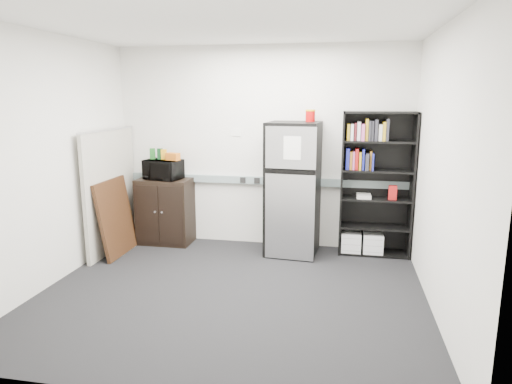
% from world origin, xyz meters
% --- Properties ---
extents(floor, '(4.00, 4.00, 0.00)m').
position_xyz_m(floor, '(0.00, 0.00, 0.00)').
color(floor, black).
rests_on(floor, ground).
extents(wall_back, '(4.00, 0.02, 2.70)m').
position_xyz_m(wall_back, '(0.00, 1.75, 1.35)').
color(wall_back, silver).
rests_on(wall_back, floor).
extents(wall_right, '(0.02, 3.50, 2.70)m').
position_xyz_m(wall_right, '(2.00, 0.00, 1.35)').
color(wall_right, silver).
rests_on(wall_right, floor).
extents(wall_left, '(0.02, 3.50, 2.70)m').
position_xyz_m(wall_left, '(-2.00, 0.00, 1.35)').
color(wall_left, silver).
rests_on(wall_left, floor).
extents(ceiling, '(4.00, 3.50, 0.02)m').
position_xyz_m(ceiling, '(0.00, 0.00, 2.70)').
color(ceiling, white).
rests_on(ceiling, wall_back).
extents(electrical_raceway, '(3.92, 0.05, 0.10)m').
position_xyz_m(electrical_raceway, '(0.00, 1.72, 0.90)').
color(electrical_raceway, gray).
rests_on(electrical_raceway, wall_back).
extents(wall_note, '(0.14, 0.00, 0.10)m').
position_xyz_m(wall_note, '(-0.35, 1.74, 1.55)').
color(wall_note, white).
rests_on(wall_note, wall_back).
extents(bookshelf, '(0.90, 0.34, 1.85)m').
position_xyz_m(bookshelf, '(1.51, 1.57, 0.97)').
color(bookshelf, black).
rests_on(bookshelf, floor).
extents(cubicle_partition, '(0.06, 1.30, 1.62)m').
position_xyz_m(cubicle_partition, '(-1.90, 1.08, 0.81)').
color(cubicle_partition, '#9A9689').
rests_on(cubicle_partition, floor).
extents(cabinet, '(0.73, 0.49, 0.91)m').
position_xyz_m(cabinet, '(-1.32, 1.50, 0.46)').
color(cabinet, black).
rests_on(cabinet, floor).
extents(microwave, '(0.54, 0.42, 0.27)m').
position_xyz_m(microwave, '(-1.32, 1.48, 1.05)').
color(microwave, black).
rests_on(microwave, cabinet).
extents(snack_box_a, '(0.08, 0.07, 0.15)m').
position_xyz_m(snack_box_a, '(-1.48, 1.52, 1.26)').
color(snack_box_a, '#195A1D').
rests_on(snack_box_a, microwave).
extents(snack_box_b, '(0.08, 0.07, 0.15)m').
position_xyz_m(snack_box_b, '(-1.37, 1.52, 1.26)').
color(snack_box_b, '#0B3415').
rests_on(snack_box_b, microwave).
extents(snack_box_c, '(0.08, 0.06, 0.14)m').
position_xyz_m(snack_box_c, '(-1.32, 1.52, 1.25)').
color(snack_box_c, orange).
rests_on(snack_box_c, microwave).
extents(snack_bag, '(0.20, 0.15, 0.10)m').
position_xyz_m(snack_bag, '(-1.17, 1.47, 1.23)').
color(snack_bag, '#CA6114').
rests_on(snack_bag, microwave).
extents(refrigerator, '(0.69, 0.72, 1.72)m').
position_xyz_m(refrigerator, '(0.48, 1.42, 0.86)').
color(refrigerator, black).
rests_on(refrigerator, floor).
extents(coffee_can, '(0.12, 0.12, 0.17)m').
position_xyz_m(coffee_can, '(0.67, 1.55, 1.80)').
color(coffee_can, '#AE0808').
rests_on(coffee_can, refrigerator).
extents(framed_poster, '(0.20, 0.77, 0.99)m').
position_xyz_m(framed_poster, '(-1.77, 0.93, 0.50)').
color(framed_poster, '#321F0D').
rests_on(framed_poster, floor).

